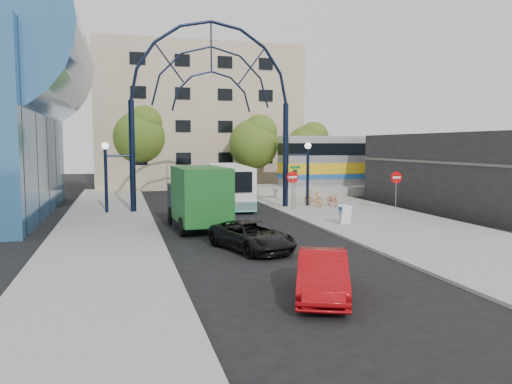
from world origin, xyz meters
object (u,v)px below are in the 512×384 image
object	(u,v)px
stop_sign	(293,181)
bike_near_b	(313,198)
train_car	(414,160)
tree_north_c	(309,145)
red_sedan	(322,275)
tree_north_b	(140,134)
green_truck	(198,198)
black_suv	(252,236)
gateway_arch	(211,77)
sandwich_board	(345,212)
do_not_enter_sign	(396,181)
street_name_sign	(295,178)
bike_near_a	(333,199)
tree_north_a	(255,141)
city_bus	(229,184)

from	to	relation	value
stop_sign	bike_near_b	size ratio (longest dim) A/B	1.38
train_car	tree_north_c	bearing A→B (deg)	143.04
stop_sign	red_sedan	xyz separation A→B (m)	(-5.15, -17.14, -1.35)
train_car	tree_north_b	world-z (taller)	tree_north_b
green_truck	black_suv	distance (m)	6.07
green_truck	gateway_arch	bearing A→B (deg)	71.39
sandwich_board	gateway_arch	bearing A→B (deg)	124.91
gateway_arch	black_suv	bearing A→B (deg)	-93.09
do_not_enter_sign	green_truck	world-z (taller)	green_truck
street_name_sign	bike_near_a	distance (m)	3.38
sandwich_board	street_name_sign	bearing A→B (deg)	93.46
tree_north_b	bike_near_a	xyz separation A→B (m)	(12.01, -16.69, -4.70)
street_name_sign	bike_near_a	bearing A→B (deg)	12.29
train_car	bike_near_b	xyz separation A→B (m)	(-13.16, -8.49, -2.24)
stop_sign	street_name_sign	xyz separation A→B (m)	(0.40, 0.60, 0.14)
train_car	do_not_enter_sign	bearing A→B (deg)	-126.87
tree_north_b	tree_north_c	world-z (taller)	tree_north_b
tree_north_c	black_suv	size ratio (longest dim) A/B	1.50
gateway_arch	black_suv	xyz separation A→B (m)	(-0.68, -12.59, -7.95)
do_not_enter_sign	tree_north_c	world-z (taller)	tree_north_c
tree_north_a	red_sedan	xyz separation A→B (m)	(-6.47, -31.07, -3.96)
sandwich_board	black_suv	world-z (taller)	black_suv
street_name_sign	tree_north_c	bearing A→B (deg)	65.69
city_bus	red_sedan	bearing A→B (deg)	-89.84
train_car	green_truck	size ratio (longest dim) A/B	3.93
tree_north_b	bike_near_b	size ratio (longest dim) A/B	4.41
stop_sign	sandwich_board	size ratio (longest dim) A/B	2.53
do_not_enter_sign	tree_north_b	distance (m)	25.09
sandwich_board	tree_north_a	distance (m)	20.33
sandwich_board	city_bus	world-z (taller)	city_bus
stop_sign	tree_north_c	bearing A→B (deg)	65.31
tree_north_a	black_suv	bearing A→B (deg)	-105.51
gateway_arch	tree_north_a	size ratio (longest dim) A/B	1.95
sandwich_board	red_sedan	size ratio (longest dim) A/B	0.25
train_car	red_sedan	world-z (taller)	train_car
gateway_arch	tree_north_b	distance (m)	16.72
green_truck	red_sedan	bearing A→B (deg)	-84.74
bike_near_a	train_car	bearing A→B (deg)	37.87
train_car	tree_north_a	world-z (taller)	tree_north_a
tree_north_a	black_suv	world-z (taller)	tree_north_a
street_name_sign	black_suv	size ratio (longest dim) A/B	0.65
tree_north_b	red_sedan	xyz separation A→B (m)	(3.53, -35.07, -4.62)
tree_north_b	tree_north_c	bearing A→B (deg)	-7.12
red_sedan	tree_north_c	bearing A→B (deg)	91.19
stop_sign	city_bus	size ratio (longest dim) A/B	0.24
city_bus	tree_north_a	bearing A→B (deg)	69.80
gateway_arch	do_not_enter_sign	xyz separation A→B (m)	(11.00, -4.00, -6.58)
stop_sign	train_car	distance (m)	18.22
green_truck	bike_near_a	xyz separation A→B (m)	(10.11, 5.98, -1.02)
tree_north_c	stop_sign	bearing A→B (deg)	-114.69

